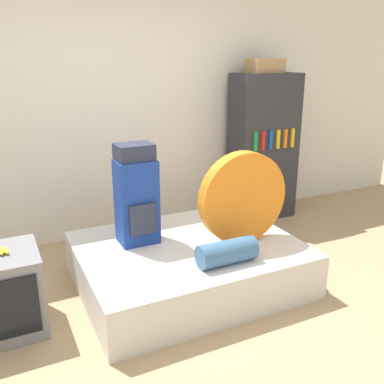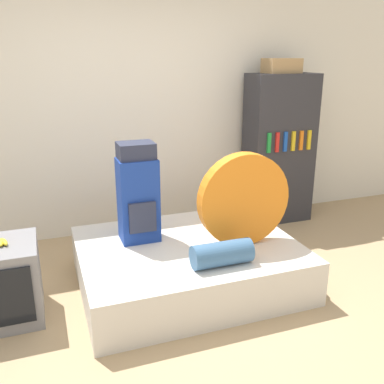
# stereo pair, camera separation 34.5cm
# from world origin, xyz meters

# --- Properties ---
(ground_plane) EXTENTS (16.00, 16.00, 0.00)m
(ground_plane) POSITION_xyz_m (0.00, 0.00, 0.00)
(ground_plane) COLOR tan
(wall_back) EXTENTS (8.00, 0.05, 2.60)m
(wall_back) POSITION_xyz_m (0.00, 2.00, 1.30)
(wall_back) COLOR silver
(wall_back) RESTS_ON ground_plane
(bed) EXTENTS (1.78, 1.41, 0.37)m
(bed) POSITION_xyz_m (0.11, 0.60, 0.19)
(bed) COLOR silver
(bed) RESTS_ON ground_plane
(backpack) EXTENTS (0.32, 0.28, 0.84)m
(backpack) POSITION_xyz_m (-0.24, 0.83, 0.78)
(backpack) COLOR navy
(backpack) RESTS_ON bed
(tent_bag) EXTENTS (0.77, 0.12, 0.77)m
(tent_bag) POSITION_xyz_m (0.54, 0.45, 0.76)
(tent_bag) COLOR orange
(tent_bag) RESTS_ON bed
(sleeping_roll) EXTENTS (0.46, 0.18, 0.18)m
(sleeping_roll) POSITION_xyz_m (0.23, 0.15, 0.46)
(sleeping_roll) COLOR #3D668E
(sleeping_roll) RESTS_ON bed
(television) EXTENTS (0.50, 0.55, 0.59)m
(television) POSITION_xyz_m (-1.32, 0.58, 0.29)
(television) COLOR gray
(television) RESTS_ON ground_plane
(banana_bunch) EXTENTS (0.11, 0.14, 0.04)m
(banana_bunch) POSITION_xyz_m (-1.30, 0.59, 0.61)
(banana_bunch) COLOR yellow
(banana_bunch) RESTS_ON television
(bookshelf) EXTENTS (0.76, 0.41, 1.69)m
(bookshelf) POSITION_xyz_m (1.60, 1.69, 0.84)
(bookshelf) COLOR #2D2D33
(bookshelf) RESTS_ON ground_plane
(cardboard_box) EXTENTS (0.37, 0.26, 0.15)m
(cardboard_box) POSITION_xyz_m (1.57, 1.69, 1.76)
(cardboard_box) COLOR #A88456
(cardboard_box) RESTS_ON bookshelf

